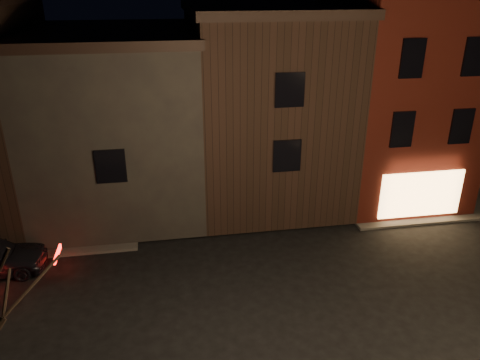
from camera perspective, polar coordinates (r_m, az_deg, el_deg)
name	(u,v)px	position (r m, az deg, el deg)	size (l,w,h in m)	color
ground	(281,314)	(16.76, 5.05, -15.99)	(120.00, 120.00, 0.00)	black
sidewalk_far_right	(463,123)	(41.50, 25.56, 6.30)	(30.00, 30.00, 0.12)	#2D2B28
corner_building	(392,90)	(25.36, 18.03, 10.37)	(6.50, 8.50, 10.50)	#51150E
row_building_a	(262,102)	(24.24, 2.74, 9.53)	(7.30, 10.30, 9.40)	black
row_building_b	(118,117)	(23.93, -14.66, 7.39)	(7.80, 10.30, 8.40)	black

